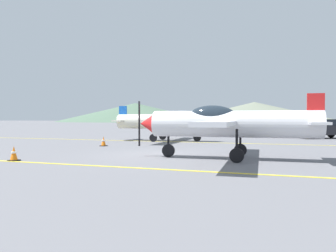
% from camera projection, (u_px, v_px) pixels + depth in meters
% --- Properties ---
extents(ground_plane, '(400.00, 400.00, 0.00)m').
position_uv_depth(ground_plane, '(157.00, 156.00, 14.90)').
color(ground_plane, slate).
extents(apron_line_near, '(80.00, 0.16, 0.01)m').
position_uv_depth(apron_line_near, '(119.00, 167.00, 11.33)').
color(apron_line_near, yellow).
rests_on(apron_line_near, ground_plane).
extents(apron_line_far, '(80.00, 0.16, 0.01)m').
position_uv_depth(apron_line_far, '(200.00, 142.00, 23.01)').
color(apron_line_far, yellow).
rests_on(apron_line_far, ground_plane).
extents(airplane_near, '(7.70, 8.86, 2.66)m').
position_uv_depth(airplane_near, '(227.00, 123.00, 13.61)').
color(airplane_near, silver).
rests_on(airplane_near, ground_plane).
extents(airplane_mid, '(7.67, 8.85, 2.66)m').
position_uv_depth(airplane_mid, '(164.00, 121.00, 24.65)').
color(airplane_mid, silver).
rests_on(airplane_mid, ground_plane).
extents(car_sedan, '(4.65, 3.51, 1.62)m').
position_uv_depth(car_sedan, '(322.00, 128.00, 27.73)').
color(car_sedan, black).
rests_on(car_sedan, ground_plane).
extents(traffic_cone_front, '(0.36, 0.36, 0.59)m').
position_uv_depth(traffic_cone_front, '(14.00, 154.00, 13.02)').
color(traffic_cone_front, black).
rests_on(traffic_cone_front, ground_plane).
extents(traffic_cone_side, '(0.36, 0.36, 0.59)m').
position_uv_depth(traffic_cone_side, '(103.00, 141.00, 19.98)').
color(traffic_cone_side, black).
rests_on(traffic_cone_side, ground_plane).
extents(hill_left, '(83.17, 83.17, 9.90)m').
position_uv_depth(hill_left, '(136.00, 112.00, 175.52)').
color(hill_left, '#4C6651').
rests_on(hill_left, ground_plane).
extents(hill_centerleft, '(73.42, 73.42, 8.81)m').
position_uv_depth(hill_centerleft, '(254.00, 112.00, 142.10)').
color(hill_centerleft, slate).
rests_on(hill_centerleft, ground_plane).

